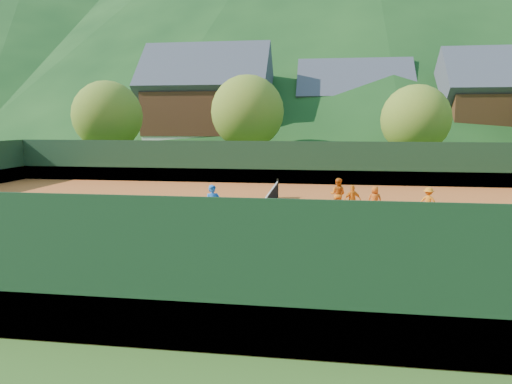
# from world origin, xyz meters

# --- Properties ---
(ground) EXTENTS (400.00, 400.00, 0.00)m
(ground) POSITION_xyz_m (0.00, 0.00, 0.00)
(ground) COLOR #2B5019
(ground) RESTS_ON ground
(clay_court) EXTENTS (40.00, 24.00, 0.02)m
(clay_court) POSITION_xyz_m (0.00, 0.00, 0.01)
(clay_court) COLOR #B8521D
(clay_court) RESTS_ON ground
(coach) EXTENTS (0.75, 0.62, 1.75)m
(coach) POSITION_xyz_m (-1.97, -1.71, 0.90)
(coach) COLOR blue
(coach) RESTS_ON clay_court
(student_a) EXTENTS (0.93, 0.81, 1.62)m
(student_a) POSITION_xyz_m (3.29, 2.52, 0.83)
(student_a) COLOR orange
(student_a) RESTS_ON clay_court
(student_b) EXTENTS (0.91, 0.63, 1.44)m
(student_b) POSITION_xyz_m (3.93, 1.41, 0.74)
(student_b) COLOR orange
(student_b) RESTS_ON clay_court
(student_c) EXTENTS (0.65, 0.42, 1.32)m
(student_c) POSITION_xyz_m (5.01, 2.00, 0.68)
(student_c) COLOR #CD5412
(student_c) RESTS_ON clay_court
(student_d) EXTENTS (0.96, 0.73, 1.32)m
(student_d) POSITION_xyz_m (7.44, 1.94, 0.68)
(student_d) COLOR orange
(student_d) RESTS_ON clay_court
(tennis_ball_0) EXTENTS (0.07, 0.07, 0.07)m
(tennis_ball_0) POSITION_xyz_m (-1.06, -6.82, 0.05)
(tennis_ball_0) COLOR #CDF228
(tennis_ball_0) RESTS_ON clay_court
(tennis_ball_1) EXTENTS (0.07, 0.07, 0.07)m
(tennis_ball_1) POSITION_xyz_m (3.17, -6.82, 0.05)
(tennis_ball_1) COLOR #CDF228
(tennis_ball_1) RESTS_ON clay_court
(tennis_ball_2) EXTENTS (0.07, 0.07, 0.07)m
(tennis_ball_2) POSITION_xyz_m (6.10, -6.76, 0.05)
(tennis_ball_2) COLOR #CDF228
(tennis_ball_2) RESTS_ON clay_court
(tennis_ball_3) EXTENTS (0.07, 0.07, 0.07)m
(tennis_ball_3) POSITION_xyz_m (-7.42, -1.34, 0.05)
(tennis_ball_3) COLOR #CDF228
(tennis_ball_3) RESTS_ON clay_court
(tennis_ball_4) EXTENTS (0.07, 0.07, 0.07)m
(tennis_ball_4) POSITION_xyz_m (-8.82, -2.75, 0.05)
(tennis_ball_4) COLOR #CDF228
(tennis_ball_4) RESTS_ON clay_court
(tennis_ball_5) EXTENTS (0.07, 0.07, 0.07)m
(tennis_ball_5) POSITION_xyz_m (-5.23, -2.53, 0.05)
(tennis_ball_5) COLOR #CDF228
(tennis_ball_5) RESTS_ON clay_court
(tennis_ball_6) EXTENTS (0.07, 0.07, 0.07)m
(tennis_ball_6) POSITION_xyz_m (-6.78, -2.93, 0.05)
(tennis_ball_6) COLOR #CDF228
(tennis_ball_6) RESTS_ON clay_court
(tennis_ball_7) EXTENTS (0.07, 0.07, 0.07)m
(tennis_ball_7) POSITION_xyz_m (5.14, -4.97, 0.05)
(tennis_ball_7) COLOR #CDF228
(tennis_ball_7) RESTS_ON clay_court
(tennis_ball_8) EXTENTS (0.07, 0.07, 0.07)m
(tennis_ball_8) POSITION_xyz_m (-2.46, -6.02, 0.05)
(tennis_ball_8) COLOR #CDF228
(tennis_ball_8) RESTS_ON clay_court
(tennis_ball_9) EXTENTS (0.07, 0.07, 0.07)m
(tennis_ball_9) POSITION_xyz_m (-4.80, -4.16, 0.05)
(tennis_ball_9) COLOR #CDF228
(tennis_ball_9) RESTS_ON clay_court
(tennis_ball_10) EXTENTS (0.07, 0.07, 0.07)m
(tennis_ball_10) POSITION_xyz_m (-4.24, -7.74, 0.05)
(tennis_ball_10) COLOR #CDF228
(tennis_ball_10) RESTS_ON clay_court
(tennis_ball_11) EXTENTS (0.07, 0.07, 0.07)m
(tennis_ball_11) POSITION_xyz_m (-6.22, -6.13, 0.05)
(tennis_ball_11) COLOR #CDF228
(tennis_ball_11) RESTS_ON clay_court
(tennis_ball_12) EXTENTS (0.07, 0.07, 0.07)m
(tennis_ball_12) POSITION_xyz_m (-2.81, -7.83, 0.05)
(tennis_ball_12) COLOR #CDF228
(tennis_ball_12) RESTS_ON clay_court
(tennis_ball_13) EXTENTS (0.07, 0.07, 0.07)m
(tennis_ball_13) POSITION_xyz_m (-4.11, -8.72, 0.05)
(tennis_ball_13) COLOR #CDF228
(tennis_ball_13) RESTS_ON clay_court
(tennis_ball_14) EXTENTS (0.07, 0.07, 0.07)m
(tennis_ball_14) POSITION_xyz_m (-1.26, -3.07, 0.05)
(tennis_ball_14) COLOR #CDF228
(tennis_ball_14) RESTS_ON clay_court
(tennis_ball_15) EXTENTS (0.07, 0.07, 0.07)m
(tennis_ball_15) POSITION_xyz_m (-0.15, -3.73, 0.05)
(tennis_ball_15) COLOR #CDF228
(tennis_ball_15) RESTS_ON clay_court
(tennis_ball_16) EXTENTS (0.07, 0.07, 0.07)m
(tennis_ball_16) POSITION_xyz_m (-0.14, -5.16, 0.05)
(tennis_ball_16) COLOR #CDF228
(tennis_ball_16) RESTS_ON clay_court
(tennis_ball_17) EXTENTS (0.07, 0.07, 0.07)m
(tennis_ball_17) POSITION_xyz_m (-6.48, -7.99, 0.05)
(tennis_ball_17) COLOR #CDF228
(tennis_ball_17) RESTS_ON clay_court
(tennis_ball_18) EXTENTS (0.07, 0.07, 0.07)m
(tennis_ball_18) POSITION_xyz_m (4.73, -9.23, 0.05)
(tennis_ball_18) COLOR #CDF228
(tennis_ball_18) RESTS_ON clay_court
(tennis_ball_19) EXTENTS (0.07, 0.07, 0.07)m
(tennis_ball_19) POSITION_xyz_m (5.63, -4.87, 0.05)
(tennis_ball_19) COLOR #CDF228
(tennis_ball_19) RESTS_ON clay_court
(tennis_ball_20) EXTENTS (0.07, 0.07, 0.07)m
(tennis_ball_20) POSITION_xyz_m (-4.09, -1.83, 0.05)
(tennis_ball_20) COLOR #CDF228
(tennis_ball_20) RESTS_ON clay_court
(tennis_ball_21) EXTENTS (0.07, 0.07, 0.07)m
(tennis_ball_21) POSITION_xyz_m (-9.12, -2.97, 0.05)
(tennis_ball_21) COLOR #CDF228
(tennis_ball_21) RESTS_ON clay_court
(tennis_ball_23) EXTENTS (0.07, 0.07, 0.07)m
(tennis_ball_23) POSITION_xyz_m (3.47, -1.72, 0.05)
(tennis_ball_23) COLOR #CDF228
(tennis_ball_23) RESTS_ON clay_court
(court_lines) EXTENTS (23.83, 11.03, 0.00)m
(court_lines) POSITION_xyz_m (0.00, 0.00, 0.02)
(court_lines) COLOR white
(court_lines) RESTS_ON clay_court
(tennis_net) EXTENTS (0.10, 12.07, 1.10)m
(tennis_net) POSITION_xyz_m (0.00, 0.00, 0.52)
(tennis_net) COLOR black
(tennis_net) RESTS_ON clay_court
(perimeter_fence) EXTENTS (40.40, 24.24, 3.00)m
(perimeter_fence) POSITION_xyz_m (0.00, 0.00, 1.27)
(perimeter_fence) COLOR black
(perimeter_fence) RESTS_ON clay_court
(ball_hopper) EXTENTS (0.57, 0.57, 1.00)m
(ball_hopper) POSITION_xyz_m (-6.90, -4.89, 0.77)
(ball_hopper) COLOR black
(ball_hopper) RESTS_ON clay_court
(chalet_left) EXTENTS (13.80, 9.93, 12.92)m
(chalet_left) POSITION_xyz_m (-10.00, 30.00, 5.65)
(chalet_left) COLOR beige
(chalet_left) RESTS_ON ground
(chalet_mid) EXTENTS (12.65, 8.82, 11.45)m
(chalet_mid) POSITION_xyz_m (6.00, 34.00, 4.99)
(chalet_mid) COLOR beige
(chalet_mid) RESTS_ON ground
(chalet_right) EXTENTS (11.50, 8.82, 11.91)m
(chalet_right) POSITION_xyz_m (20.00, 30.00, 5.26)
(chalet_right) COLOR beige
(chalet_right) RESTS_ON ground
(tree_a) EXTENTS (6.00, 6.00, 7.88)m
(tree_a) POSITION_xyz_m (-16.00, 18.00, 4.87)
(tree_a) COLOR #42291A
(tree_a) RESTS_ON ground
(tree_b) EXTENTS (6.40, 6.40, 8.40)m
(tree_b) POSITION_xyz_m (-4.00, 20.00, 5.19)
(tree_b) COLOR #3B2617
(tree_b) RESTS_ON ground
(tree_c) EXTENTS (5.60, 5.60, 7.35)m
(tree_c) POSITION_xyz_m (10.00, 19.00, 4.54)
(tree_c) COLOR #412A1A
(tree_c) RESTS_ON ground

